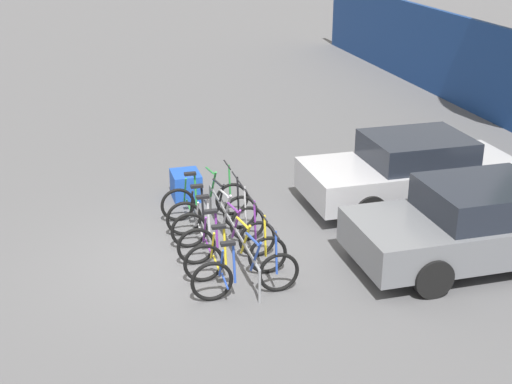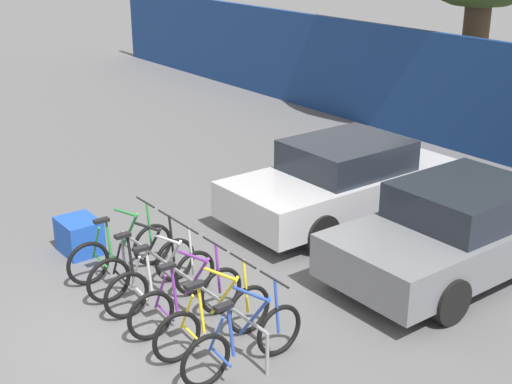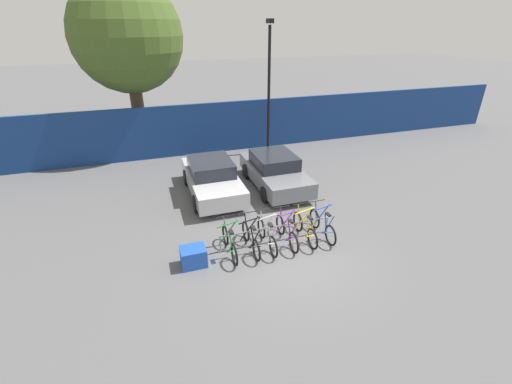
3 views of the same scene
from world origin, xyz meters
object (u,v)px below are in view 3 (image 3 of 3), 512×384
object	(u,v)px
bicycle_blue	(322,225)
tree_behind_hoarding	(127,36)
bicycle_silver	(267,236)
bike_rack	(276,228)
car_silver	(212,178)
car_grey	(275,171)
bicycle_green	(230,243)
cargo_crate	(194,257)
lamp_post	(269,83)
bicycle_purple	(287,232)
bicycle_black	(251,239)
bicycle_yellow	(305,229)

from	to	relation	value
bicycle_blue	tree_behind_hoarding	size ratio (longest dim) A/B	0.21
bicycle_silver	bicycle_blue	bearing A→B (deg)	-0.82
bicycle_silver	bike_rack	bearing A→B (deg)	22.06
car_silver	car_grey	size ratio (longest dim) A/B	1.02
bicycle_green	cargo_crate	distance (m)	1.11
lamp_post	bicycle_green	bearing A→B (deg)	-117.53
car_silver	bicycle_purple	bearing A→B (deg)	-70.45
bicycle_blue	car_silver	size ratio (longest dim) A/B	0.40
cargo_crate	tree_behind_hoarding	world-z (taller)	tree_behind_hoarding
cargo_crate	bicycle_black	bearing A→B (deg)	5.78
bicycle_black	bicycle_silver	distance (m)	0.52
bicycle_silver	car_silver	distance (m)	4.19
bicycle_blue	cargo_crate	world-z (taller)	bicycle_blue
bicycle_purple	car_grey	world-z (taller)	car_grey
bicycle_green	cargo_crate	size ratio (longest dim) A/B	2.44
bicycle_black	car_grey	distance (m)	4.60
bike_rack	cargo_crate	world-z (taller)	bike_rack
bike_rack	bicycle_black	bearing A→B (deg)	-170.30
cargo_crate	tree_behind_hoarding	size ratio (longest dim) A/B	0.08
bicycle_green	tree_behind_hoarding	xyz separation A→B (m)	(-2.05, 10.77, 5.20)
bicycle_black	cargo_crate	world-z (taller)	bicycle_black
bicycle_black	car_silver	distance (m)	4.12
bicycle_yellow	cargo_crate	size ratio (longest dim) A/B	2.44
bicycle_black	lamp_post	size ratio (longest dim) A/B	0.27
bicycle_purple	cargo_crate	world-z (taller)	bicycle_purple
bicycle_blue	lamp_post	bearing A→B (deg)	82.90
bicycle_yellow	car_silver	bearing A→B (deg)	114.70
car_silver	lamp_post	size ratio (longest dim) A/B	0.67
bicycle_purple	bicycle_yellow	xyz separation A→B (m)	(0.62, 0.00, 0.00)
bicycle_black	lamp_post	distance (m)	9.26
bicycle_purple	cargo_crate	bearing A→B (deg)	-178.83
bike_rack	tree_behind_hoarding	bearing A→B (deg)	108.56
tree_behind_hoarding	bicycle_silver	bearing A→B (deg)	-73.39
bicycle_yellow	bicycle_blue	bearing A→B (deg)	-2.11
bicycle_blue	lamp_post	world-z (taller)	lamp_post
bicycle_silver	bicycle_yellow	size ratio (longest dim) A/B	1.00
bicycle_yellow	bicycle_blue	distance (m)	0.61
bicycle_blue	bicycle_green	bearing A→B (deg)	-179.15
bicycle_blue	cargo_crate	size ratio (longest dim) A/B	2.44
car_grey	bicycle_purple	bearing A→B (deg)	-106.03
bicycle_blue	lamp_post	xyz separation A→B (m)	(1.11, 7.97, 3.15)
bicycle_purple	tree_behind_hoarding	xyz separation A→B (m)	(-3.86, 10.77, 5.20)
bicycle_black	bicycle_blue	world-z (taller)	same
bicycle_silver	bicycle_purple	xyz separation A→B (m)	(0.65, 0.00, 0.00)
bicycle_blue	cargo_crate	bearing A→B (deg)	-176.70
bicycle_purple	lamp_post	bearing A→B (deg)	71.35
bicycle_silver	cargo_crate	xyz separation A→B (m)	(-2.26, -0.18, -0.10)
bike_rack	bicycle_blue	size ratio (longest dim) A/B	2.10
tree_behind_hoarding	bicycle_blue	bearing A→B (deg)	-64.72
tree_behind_hoarding	cargo_crate	bearing A→B (deg)	-85.02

